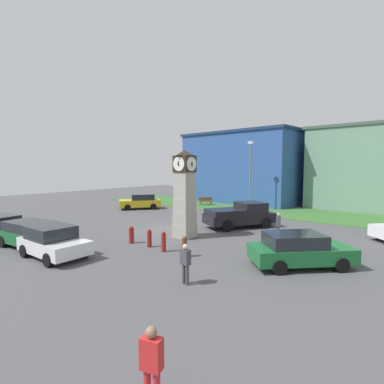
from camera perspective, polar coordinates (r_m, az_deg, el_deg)
ground_plane at (r=21.57m, az=-4.75°, el=-7.22°), size 71.93×71.93×0.00m
clock_tower at (r=18.96m, az=-1.41°, el=-0.57°), size 1.34×1.37×5.55m
bollard_near_tower at (r=15.25m, az=-1.46°, el=-10.32°), size 0.27×0.27×1.05m
bollard_mid_row at (r=16.18m, az=-5.43°, el=-9.34°), size 0.25×0.25×1.10m
bollard_far_row at (r=17.18m, az=-8.13°, el=-8.68°), size 0.26×0.26×1.01m
bollard_end_row at (r=18.19m, az=-11.48°, el=-7.93°), size 0.30×0.30×1.02m
car_navy_sedan at (r=22.06m, az=-32.41°, el=-5.70°), size 4.15×2.17×1.50m
car_near_tower at (r=19.23m, az=-28.26°, el=-7.03°), size 4.78×2.46×1.45m
car_by_building at (r=16.68m, az=-24.90°, el=-8.54°), size 3.87×2.15×1.56m
car_far_lot at (r=32.24m, az=-9.77°, el=-1.76°), size 4.13×4.59×1.59m
car_end_of_row at (r=14.60m, az=19.70°, el=-10.29°), size 4.55×4.54×1.54m
pickup_truck at (r=22.55m, az=9.18°, el=-4.32°), size 4.45×5.57×1.85m
bench at (r=34.91m, az=2.60°, el=-1.64°), size 1.39×1.60×0.90m
pedestrian_near_bench at (r=19.39m, az=16.10°, el=-5.92°), size 0.34×0.45×1.66m
pedestrian_crossing_lot at (r=11.79m, az=-1.26°, el=-13.09°), size 0.43×0.30×1.58m
pedestrian_by_cars at (r=6.40m, az=-7.70°, el=-29.56°), size 0.45×0.34×1.64m
street_lamp_near_road at (r=30.91m, az=11.02°, el=3.89°), size 0.50×0.24×7.01m
warehouse_blue_far at (r=40.44m, az=11.05°, el=4.66°), size 15.81×12.49×8.75m
grass_verge_far at (r=31.30m, az=15.40°, el=-3.52°), size 43.16×7.51×0.04m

